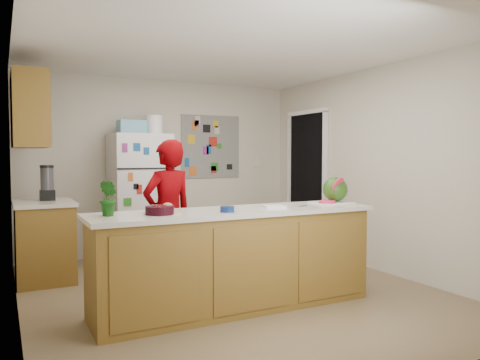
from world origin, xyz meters
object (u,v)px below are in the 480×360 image
cherry_bowl (160,210)px  watermelon (335,189)px  person (168,216)px  refrigerator (140,198)px

cherry_bowl → watermelon: bearing=3.1°
person → cherry_bowl: 0.90m
refrigerator → watermelon: 2.74m
watermelon → cherry_bowl: watermelon is taller
person → cherry_bowl: bearing=51.8°
watermelon → cherry_bowl: 1.94m
refrigerator → person: (-0.13, -1.59, -0.06)m
refrigerator → watermelon: size_ratio=6.61×
watermelon → refrigerator: bearing=122.4°
refrigerator → watermelon: (1.46, -2.30, 0.21)m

